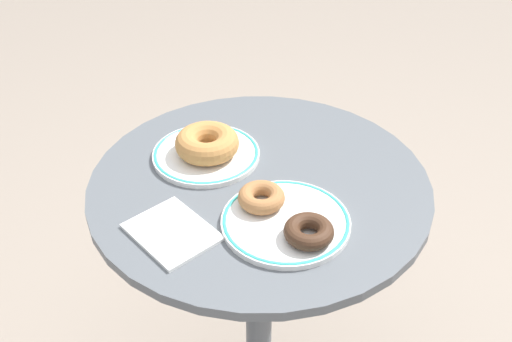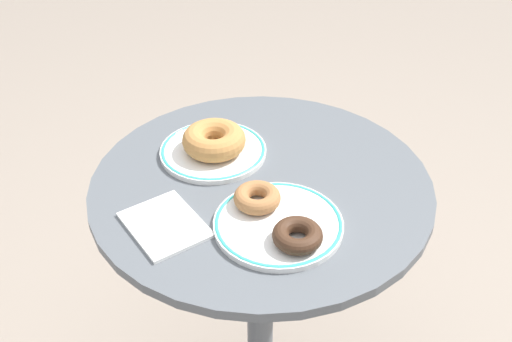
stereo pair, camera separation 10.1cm
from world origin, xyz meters
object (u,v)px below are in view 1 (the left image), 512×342
cafe_table (259,278)px  donut_old_fashioned (207,143)px  paper_napkin (172,232)px  donut_cinnamon (261,197)px  plate_left (206,154)px  donut_chocolate (309,231)px  plate_right (286,221)px

cafe_table → donut_old_fashioned: (-0.11, -0.03, 0.28)m
donut_old_fashioned → paper_napkin: donut_old_fashioned is taller
donut_cinnamon → plate_left: bearing=174.1°
donut_old_fashioned → donut_chocolate: 0.29m
donut_chocolate → donut_cinnamon: (-0.11, -0.00, 0.00)m
donut_cinnamon → cafe_table: bearing=142.2°
cafe_table → plate_left: plate_left is taller
donut_old_fashioned → donut_chocolate: size_ratio=1.51×
donut_chocolate → donut_old_fashioned: bearing=176.7°
plate_left → donut_chocolate: bearing=-3.2°
donut_cinnamon → paper_napkin: donut_cinnamon is taller
donut_old_fashioned → plate_right: bearing=-3.4°
plate_left → plate_right: (0.24, -0.01, 0.00)m
cafe_table → paper_napkin: (0.02, -0.20, 0.25)m
plate_left → donut_chocolate: (0.29, -0.02, 0.02)m
cafe_table → plate_right: size_ratio=3.37×
cafe_table → plate_right: bearing=-20.5°
plate_left → plate_right: same height
plate_left → donut_cinnamon: 0.18m
donut_cinnamon → plate_right: bearing=5.2°
donut_chocolate → paper_napkin: bearing=-135.7°
cafe_table → plate_left: (-0.12, -0.03, 0.26)m
plate_right → donut_chocolate: size_ratio=2.68×
donut_old_fashioned → donut_chocolate: (0.29, -0.02, -0.01)m
cafe_table → donut_cinnamon: donut_cinnamon is taller
plate_right → donut_old_fashioned: (-0.23, 0.01, 0.03)m
donut_old_fashioned → donut_chocolate: donut_old_fashioned is taller
donut_old_fashioned → donut_cinnamon: size_ratio=1.51×
donut_cinnamon → paper_napkin: 0.16m
plate_left → plate_right: 0.24m
plate_right → donut_old_fashioned: 0.23m
paper_napkin → donut_old_fashioned: bearing=128.6°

